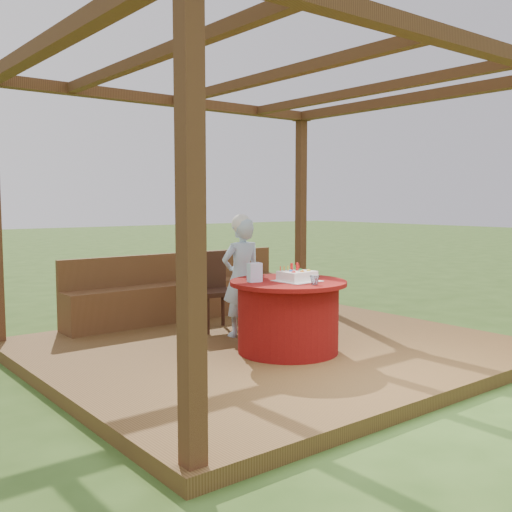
{
  "coord_description": "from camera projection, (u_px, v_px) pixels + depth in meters",
  "views": [
    {
      "loc": [
        -3.83,
        -4.58,
        1.57
      ],
      "look_at": [
        0.0,
        0.25,
        1.0
      ],
      "focal_mm": 42.0,
      "sensor_mm": 36.0,
      "label": 1
    }
  ],
  "objects": [
    {
      "name": "ground",
      "position": [
        271.0,
        355.0,
        6.09
      ],
      "size": [
        60.0,
        60.0,
        0.0
      ],
      "primitive_type": "plane",
      "color": "#2E4F1A",
      "rests_on": "ground"
    },
    {
      "name": "chair",
      "position": [
        213.0,
        286.0,
        6.78
      ],
      "size": [
        0.49,
        0.49,
        0.87
      ],
      "color": "#371D11",
      "rests_on": "deck"
    },
    {
      "name": "drinking_glass",
      "position": [
        315.0,
        280.0,
        5.42
      ],
      "size": [
        0.11,
        0.11,
        0.08
      ],
      "primitive_type": "imported",
      "rotation": [
        0.0,
        0.0,
        -0.29
      ],
      "color": "white",
      "rests_on": "table"
    },
    {
      "name": "elderly_woman",
      "position": [
        241.0,
        275.0,
        6.39
      ],
      "size": [
        0.49,
        0.35,
        1.31
      ],
      "color": "#8CB5D0",
      "rests_on": "deck"
    },
    {
      "name": "gift_bag",
      "position": [
        255.0,
        272.0,
        5.61
      ],
      "size": [
        0.14,
        0.1,
        0.18
      ],
      "primitive_type": "cube",
      "rotation": [
        0.0,
        0.0,
        -0.19
      ],
      "color": "#D78BC6",
      "rests_on": "table"
    },
    {
      "name": "table",
      "position": [
        288.0,
        316.0,
        5.73
      ],
      "size": [
        1.11,
        1.11,
        0.69
      ],
      "color": "maroon",
      "rests_on": "deck"
    },
    {
      "name": "bench",
      "position": [
        182.0,
        297.0,
        7.39
      ],
      "size": [
        3.0,
        0.42,
        0.8
      ],
      "color": "brown",
      "rests_on": "deck"
    },
    {
      "name": "pergola",
      "position": [
        272.0,
        115.0,
        5.87
      ],
      "size": [
        4.5,
        4.0,
        2.72
      ],
      "color": "brown",
      "rests_on": "deck"
    },
    {
      "name": "birthday_cake",
      "position": [
        297.0,
        276.0,
        5.66
      ],
      "size": [
        0.37,
        0.37,
        0.17
      ],
      "color": "white",
      "rests_on": "table"
    },
    {
      "name": "deck",
      "position": [
        271.0,
        350.0,
        6.08
      ],
      "size": [
        4.5,
        4.0,
        0.12
      ],
      "primitive_type": "cube",
      "color": "brown",
      "rests_on": "ground"
    }
  ]
}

